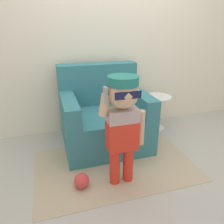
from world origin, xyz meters
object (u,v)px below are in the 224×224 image
armchair (103,117)px  toy_ball (82,181)px  person_child (123,116)px  side_table (157,109)px

armchair → toy_ball: bearing=-118.3°
person_child → side_table: bearing=47.9°
armchair → side_table: 0.85m
person_child → side_table: (0.86, 0.95, -0.40)m
side_table → toy_ball: side_table is taller
person_child → toy_ball: 0.74m
person_child → toy_ball: size_ratio=7.20×
armchair → person_child: person_child is taller
armchair → side_table: bearing=10.3°
person_child → armchair: bearing=87.7°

